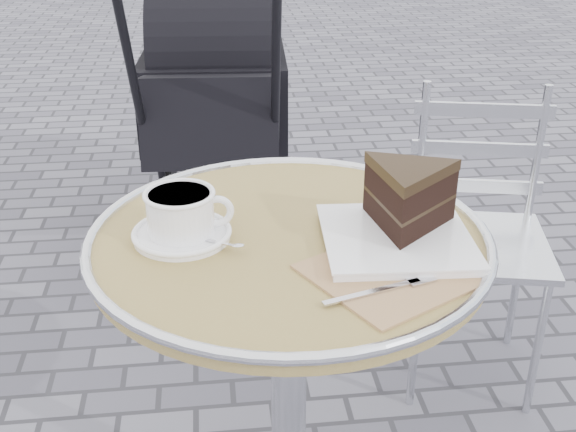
{
  "coord_description": "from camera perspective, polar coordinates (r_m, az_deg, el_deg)",
  "views": [
    {
      "loc": [
        -0.13,
        -1.12,
        1.33
      ],
      "look_at": [
        -0.0,
        -0.02,
        0.78
      ],
      "focal_mm": 45.0,
      "sensor_mm": 36.0,
      "label": 1
    }
  ],
  "objects": [
    {
      "name": "bistro_chair",
      "position": [
        2.0,
        14.73,
        1.08
      ],
      "size": [
        0.43,
        0.43,
        0.81
      ],
      "rotation": [
        0.0,
        0.0,
        -0.22
      ],
      "color": "silver",
      "rests_on": "ground"
    },
    {
      "name": "cappuccino_set",
      "position": [
        1.26,
        -8.37,
        -0.14
      ],
      "size": [
        0.18,
        0.17,
        0.09
      ],
      "rotation": [
        0.0,
        0.0,
        0.0
      ],
      "color": "white",
      "rests_on": "cafe_table"
    },
    {
      "name": "cake_plate_set",
      "position": [
        1.26,
        9.22,
        0.77
      ],
      "size": [
        0.33,
        0.4,
        0.13
      ],
      "rotation": [
        0.0,
        0.0,
        -0.05
      ],
      "color": "#A57A5A",
      "rests_on": "cafe_table"
    },
    {
      "name": "baby_stroller",
      "position": [
        2.7,
        -5.82,
        8.2
      ],
      "size": [
        0.54,
        1.07,
        1.09
      ],
      "rotation": [
        0.0,
        0.0,
        -0.06
      ],
      "color": "black",
      "rests_on": "ground"
    },
    {
      "name": "cafe_table",
      "position": [
        1.36,
        0.06,
        -7.67
      ],
      "size": [
        0.72,
        0.72,
        0.74
      ],
      "color": "silver",
      "rests_on": "ground"
    }
  ]
}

